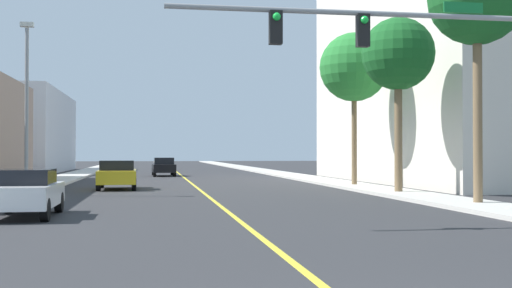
# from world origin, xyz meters

# --- Properties ---
(ground) EXTENTS (192.00, 192.00, 0.00)m
(ground) POSITION_xyz_m (0.00, 42.00, 0.00)
(ground) COLOR #2D2D30
(sidewalk_left) EXTENTS (2.52, 168.00, 0.15)m
(sidewalk_left) POSITION_xyz_m (-8.55, 42.00, 0.07)
(sidewalk_left) COLOR beige
(sidewalk_left) RESTS_ON ground
(sidewalk_right) EXTENTS (2.52, 168.00, 0.15)m
(sidewalk_right) POSITION_xyz_m (8.55, 42.00, 0.07)
(sidewalk_right) COLOR beige
(sidewalk_right) RESTS_ON ground
(lane_marking_center) EXTENTS (0.16, 144.00, 0.01)m
(lane_marking_center) POSITION_xyz_m (0.00, 42.00, 0.00)
(lane_marking_center) COLOR yellow
(lane_marking_center) RESTS_ON ground
(building_left_far) EXTENTS (11.09, 20.88, 7.85)m
(building_left_far) POSITION_xyz_m (-16.69, 59.38, 3.93)
(building_left_far) COLOR silver
(building_left_far) RESTS_ON ground
(building_right_near) EXTENTS (17.31, 24.97, 15.87)m
(building_right_near) POSITION_xyz_m (19.80, 32.92, 7.93)
(building_right_near) COLOR silver
(building_right_near) RESTS_ON ground
(traffic_signal_mast) EXTENTS (9.89, 0.36, 5.80)m
(traffic_signal_mast) POSITION_xyz_m (4.57, 10.00, 4.41)
(traffic_signal_mast) COLOR gray
(traffic_signal_mast) RESTS_ON sidewalk_right
(street_lamp) EXTENTS (0.56, 0.28, 7.43)m
(street_lamp) POSITION_xyz_m (-7.79, 23.16, 4.28)
(street_lamp) COLOR gray
(street_lamp) RESTS_ON sidewalk_left
(palm_mid) EXTENTS (3.27, 3.27, 7.83)m
(palm_mid) POSITION_xyz_m (8.55, 21.40, 6.27)
(palm_mid) COLOR brown
(palm_mid) RESTS_ON sidewalk_right
(palm_far) EXTENTS (3.80, 3.80, 8.35)m
(palm_far) POSITION_xyz_m (8.59, 27.79, 6.57)
(palm_far) COLOR brown
(palm_far) RESTS_ON sidewalk_right
(car_yellow) EXTENTS (2.01, 4.00, 1.49)m
(car_yellow) POSITION_xyz_m (-4.16, 27.62, 0.76)
(car_yellow) COLOR gold
(car_yellow) RESTS_ON ground
(car_white) EXTENTS (1.75, 3.83, 1.40)m
(car_white) POSITION_xyz_m (-6.03, 13.80, 0.73)
(car_white) COLOR white
(car_white) RESTS_ON ground
(car_black) EXTENTS (1.90, 4.39, 1.49)m
(car_black) POSITION_xyz_m (-1.47, 45.93, 0.76)
(car_black) COLOR black
(car_black) RESTS_ON ground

